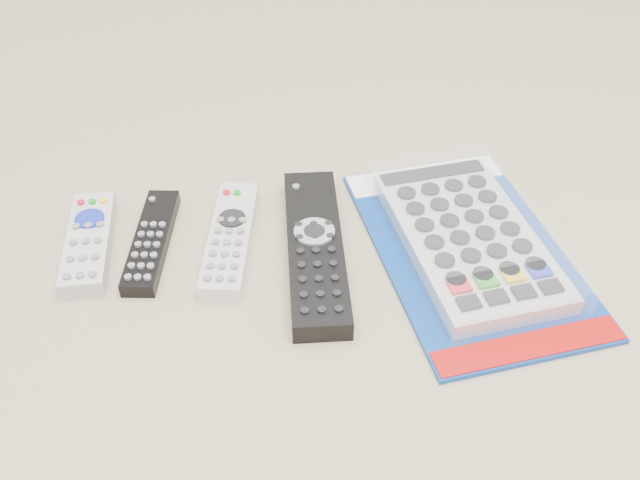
{
  "coord_description": "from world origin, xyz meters",
  "views": [
    {
      "loc": [
        -0.06,
        -0.58,
        0.56
      ],
      "look_at": [
        0.03,
        0.03,
        0.01
      ],
      "focal_mm": 40.0,
      "sensor_mm": 36.0,
      "label": 1
    }
  ],
  "objects": [
    {
      "name": "remote_slim_black",
      "position": [
        -0.17,
        0.06,
        0.01
      ],
      "size": [
        0.06,
        0.17,
        0.02
      ],
      "rotation": [
        0.0,
        0.0,
        -0.16
      ],
      "color": "black",
      "rests_on": "ground"
    },
    {
      "name": "jumbo_remote_packaged",
      "position": [
        0.2,
        0.0,
        0.02
      ],
      "size": [
        0.24,
        0.36,
        0.05
      ],
      "rotation": [
        0.0,
        0.0,
        0.11
      ],
      "color": "navy",
      "rests_on": "ground"
    },
    {
      "name": "remote_silver_dvd",
      "position": [
        -0.08,
        0.05,
        0.01
      ],
      "size": [
        0.08,
        0.19,
        0.02
      ],
      "rotation": [
        0.0,
        0.0,
        -0.18
      ],
      "color": "silver",
      "rests_on": "ground"
    },
    {
      "name": "remote_large_black",
      "position": [
        0.02,
        0.02,
        0.01
      ],
      "size": [
        0.08,
        0.26,
        0.03
      ],
      "rotation": [
        0.0,
        0.0,
        -0.08
      ],
      "color": "black",
      "rests_on": "ground"
    },
    {
      "name": "remote_small_grey",
      "position": [
        -0.24,
        0.07,
        0.01
      ],
      "size": [
        0.05,
        0.16,
        0.02
      ],
      "rotation": [
        0.0,
        0.0,
        -0.01
      ],
      "color": "#B1B1B3",
      "rests_on": "ground"
    }
  ]
}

